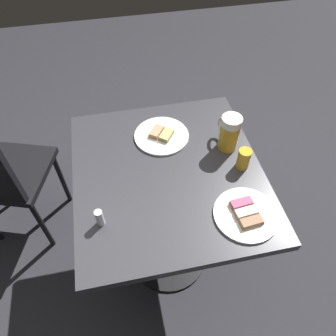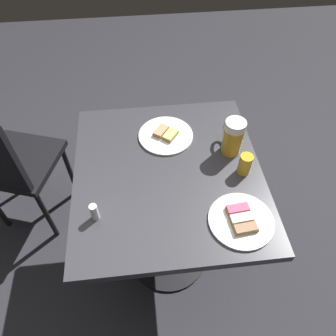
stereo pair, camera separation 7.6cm
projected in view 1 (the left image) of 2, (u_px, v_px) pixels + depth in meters
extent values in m
plane|color=#28282D|center=(168.00, 254.00, 1.87)|extent=(6.00, 6.00, 0.00)
cylinder|color=black|center=(168.00, 254.00, 1.87)|extent=(0.44, 0.44, 0.01)
cylinder|color=black|center=(168.00, 221.00, 1.58)|extent=(0.09, 0.09, 0.73)
cube|color=#333338|center=(168.00, 174.00, 1.30)|extent=(0.81, 0.75, 0.04)
cylinder|color=white|center=(246.00, 214.00, 1.15)|extent=(0.23, 0.23, 0.01)
cube|color=#9E7547|center=(241.00, 204.00, 1.16)|extent=(0.04, 0.09, 0.01)
cube|color=#BC4C70|center=(242.00, 202.00, 1.16)|extent=(0.04, 0.08, 0.01)
cube|color=#9E7547|center=(246.00, 213.00, 1.14)|extent=(0.04, 0.09, 0.01)
cube|color=white|center=(247.00, 211.00, 1.13)|extent=(0.04, 0.08, 0.01)
cube|color=#9E7547|center=(251.00, 222.00, 1.12)|extent=(0.04, 0.09, 0.01)
cube|color=#997051|center=(252.00, 221.00, 1.11)|extent=(0.04, 0.08, 0.01)
cylinder|color=white|center=(162.00, 136.00, 1.40)|extent=(0.24, 0.24, 0.01)
cube|color=#9E7547|center=(157.00, 132.00, 1.40)|extent=(0.09, 0.08, 0.01)
cube|color=#EA8E66|center=(157.00, 131.00, 1.39)|extent=(0.08, 0.08, 0.01)
cube|color=#9E7547|center=(166.00, 136.00, 1.39)|extent=(0.09, 0.08, 0.01)
cube|color=#ADC66B|center=(166.00, 134.00, 1.38)|extent=(0.08, 0.08, 0.01)
cylinder|color=gold|center=(229.00, 136.00, 1.32)|extent=(0.08, 0.08, 0.13)
cylinder|color=white|center=(232.00, 121.00, 1.26)|extent=(0.08, 0.08, 0.03)
torus|color=silver|center=(223.00, 127.00, 1.35)|extent=(0.09, 0.03, 0.08)
cylinder|color=gold|center=(244.00, 159.00, 1.26)|extent=(0.05, 0.05, 0.09)
cylinder|color=silver|center=(100.00, 218.00, 1.10)|extent=(0.03, 0.03, 0.07)
cylinder|color=black|center=(62.00, 179.00, 1.95)|extent=(0.03, 0.03, 0.44)
cylinder|color=black|center=(11.00, 174.00, 1.97)|extent=(0.03, 0.03, 0.44)
cylinder|color=black|center=(42.00, 225.00, 1.75)|extent=(0.03, 0.03, 0.44)
cube|color=black|center=(11.00, 172.00, 1.68)|extent=(0.48, 0.48, 0.04)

